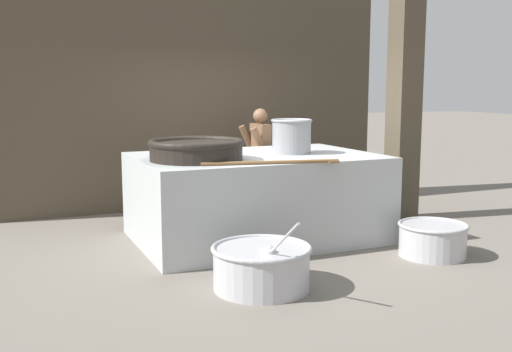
{
  "coord_description": "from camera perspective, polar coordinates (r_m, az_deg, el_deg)",
  "views": [
    {
      "loc": [
        -2.92,
        -6.68,
        1.87
      ],
      "look_at": [
        0.0,
        0.0,
        0.78
      ],
      "focal_mm": 42.0,
      "sensor_mm": 36.0,
      "label": 1
    }
  ],
  "objects": [
    {
      "name": "cook",
      "position": [
        8.89,
        0.36,
        1.84
      ],
      "size": [
        0.36,
        0.56,
        1.56
      ],
      "rotation": [
        0.0,
        0.0,
        3.14
      ],
      "color": "brown",
      "rests_on": "ground_plane"
    },
    {
      "name": "prep_bowl_vegetables",
      "position": [
        5.64,
        0.53,
        -8.48
      ],
      "size": [
        0.95,
        1.23,
        0.79
      ],
      "color": "#B7B7BC",
      "rests_on": "ground_plane"
    },
    {
      "name": "stirring_paddle",
      "position": [
        6.47,
        2.0,
        1.31
      ],
      "size": [
        1.51,
        0.38,
        0.04
      ],
      "rotation": [
        0.0,
        0.0,
        -0.2
      ],
      "color": "brown",
      "rests_on": "hearth_platform"
    },
    {
      "name": "stock_pot",
      "position": [
        7.5,
        3.41,
        3.86
      ],
      "size": [
        0.52,
        0.52,
        0.43
      ],
      "color": "gray",
      "rests_on": "hearth_platform"
    },
    {
      "name": "hearth_platform",
      "position": [
        7.42,
        0.0,
        -2.0
      ],
      "size": [
        2.91,
        1.96,
        1.05
      ],
      "color": "#B2B7B7",
      "rests_on": "ground_plane"
    },
    {
      "name": "giant_wok_near",
      "position": [
        6.83,
        -5.71,
        2.59
      ],
      "size": [
        1.09,
        1.09,
        0.24
      ],
      "color": "black",
      "rests_on": "hearth_platform"
    },
    {
      "name": "support_pillar",
      "position": [
        8.66,
        14.03,
        9.99
      ],
      "size": [
        0.36,
        0.36,
        4.27
      ],
      "primitive_type": "cube",
      "color": "#4C4233",
      "rests_on": "ground_plane"
    },
    {
      "name": "prep_bowl_meat",
      "position": [
        6.98,
        16.47,
        -5.7
      ],
      "size": [
        0.77,
        0.77,
        0.37
      ],
      "color": "#B7B7BC",
      "rests_on": "ground_plane"
    },
    {
      "name": "back_wall",
      "position": [
        9.46,
        -5.7,
        10.05
      ],
      "size": [
        6.21,
        0.24,
        4.27
      ],
      "primitive_type": "cube",
      "color": "#4C4233",
      "rests_on": "ground_plane"
    },
    {
      "name": "ground_plane",
      "position": [
        7.53,
        0.0,
        -5.92
      ],
      "size": [
        60.0,
        60.0,
        0.0
      ],
      "primitive_type": "plane",
      "color": "slate"
    }
  ]
}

